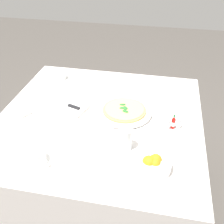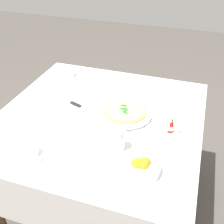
{
  "view_description": "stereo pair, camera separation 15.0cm",
  "coord_description": "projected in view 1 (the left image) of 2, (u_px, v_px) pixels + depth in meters",
  "views": [
    {
      "loc": [
        -0.31,
        1.18,
        1.6
      ],
      "look_at": [
        -0.06,
        -0.03,
        0.74
      ],
      "focal_mm": 43.98,
      "sensor_mm": 36.0,
      "label": 1
    },
    {
      "loc": [
        -0.45,
        1.14,
        1.6
      ],
      "look_at": [
        -0.06,
        -0.03,
        0.74
      ],
      "focal_mm": 43.98,
      "sensor_mm": 36.0,
      "label": 2
    }
  ],
  "objects": [
    {
      "name": "ground_plane",
      "position": [
        102.0,
        201.0,
        1.91
      ],
      "size": [
        8.0,
        8.0,
        0.0
      ],
      "primitive_type": "plane",
      "color": "#4C4742"
    },
    {
      "name": "dining_table",
      "position": [
        100.0,
        135.0,
        1.57
      ],
      "size": [
        1.1,
        1.1,
        0.72
      ],
      "color": "white",
      "rests_on": "ground_plane"
    },
    {
      "name": "pizza_plate",
      "position": [
        124.0,
        112.0,
        1.52
      ],
      "size": [
        0.3,
        0.3,
        0.02
      ],
      "color": "white",
      "rests_on": "dining_table"
    },
    {
      "name": "pizza",
      "position": [
        124.0,
        110.0,
        1.51
      ],
      "size": [
        0.24,
        0.24,
        0.02
      ],
      "color": "#DBAD60",
      "rests_on": "pizza_plate"
    },
    {
      "name": "coffee_cup_far_left",
      "position": [
        60.0,
        76.0,
        1.84
      ],
      "size": [
        0.13,
        0.13,
        0.06
      ],
      "color": "white",
      "rests_on": "dining_table"
    },
    {
      "name": "coffee_cup_near_left",
      "position": [
        37.0,
        157.0,
        1.2
      ],
      "size": [
        0.13,
        0.13,
        0.06
      ],
      "color": "white",
      "rests_on": "dining_table"
    },
    {
      "name": "water_glass_back_corner",
      "position": [
        125.0,
        140.0,
        1.26
      ],
      "size": [
        0.06,
        0.06,
        0.11
      ],
      "color": "white",
      "rests_on": "dining_table"
    },
    {
      "name": "napkin_folded",
      "position": [
        67.0,
        107.0,
        1.56
      ],
      "size": [
        0.25,
        0.18,
        0.02
      ],
      "rotation": [
        0.0,
        0.0,
        -0.27
      ],
      "color": "silver",
      "rests_on": "dining_table"
    },
    {
      "name": "dinner_knife",
      "position": [
        67.0,
        104.0,
        1.55
      ],
      "size": [
        0.19,
        0.08,
        0.01
      ],
      "rotation": [
        0.0,
        0.0,
        -0.34
      ],
      "color": "silver",
      "rests_on": "napkin_folded"
    },
    {
      "name": "citrus_bowl",
      "position": [
        153.0,
        164.0,
        1.17
      ],
      "size": [
        0.15,
        0.15,
        0.07
      ],
      "color": "white",
      "rests_on": "dining_table"
    },
    {
      "name": "hot_sauce_bottle",
      "position": [
        173.0,
        123.0,
        1.4
      ],
      "size": [
        0.02,
        0.02,
        0.08
      ],
      "color": "#B7140F",
      "rests_on": "dining_table"
    },
    {
      "name": "salt_shaker",
      "position": [
        167.0,
        125.0,
        1.4
      ],
      "size": [
        0.03,
        0.03,
        0.06
      ],
      "color": "white",
      "rests_on": "dining_table"
    },
    {
      "name": "pepper_shaker",
      "position": [
        179.0,
        124.0,
        1.4
      ],
      "size": [
        0.03,
        0.03,
        0.06
      ],
      "color": "white",
      "rests_on": "dining_table"
    },
    {
      "name": "menu_card",
      "position": [
        25.0,
        112.0,
        1.48
      ],
      "size": [
        0.05,
        0.08,
        0.06
      ],
      "rotation": [
        0.0,
        0.0,
        1.07
      ],
      "color": "white",
      "rests_on": "dining_table"
    }
  ]
}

